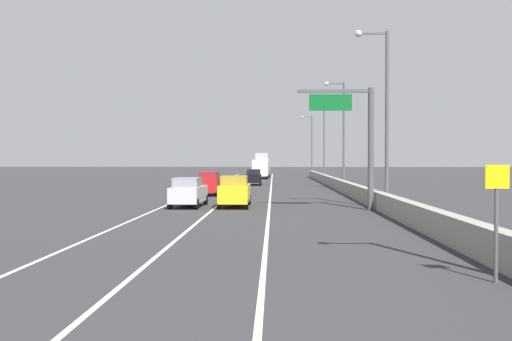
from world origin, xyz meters
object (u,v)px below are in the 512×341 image
Objects in this scene: lamp_post_right_second at (383,107)px; car_red_0 at (210,183)px; lamp_post_right_third at (342,128)px; box_truck at (261,167)px; lamp_post_right_fourth at (323,137)px; lamp_post_right_fifth at (311,142)px; car_yellow_1 at (235,191)px; overhead_sign_gantry at (359,133)px; speed_advisory_sign at (497,214)px; car_silver_3 at (188,192)px; car_black_2 at (254,177)px.

car_red_0 is (-12.40, 13.20, -5.35)m from lamp_post_right_second.
lamp_post_right_third is at bearing 41.54° from car_red_0.
car_red_0 is at bearing -94.62° from box_truck.
lamp_post_right_fourth is (0.06, 24.38, 0.00)m from lamp_post_right_third.
car_yellow_1 is (-9.51, -72.12, -5.36)m from lamp_post_right_fifth.
box_truck is (-7.20, 57.77, -2.85)m from overhead_sign_gantry.
lamp_post_right_fifth is at bearing 61.26° from box_truck.
lamp_post_right_fourth is at bearing 70.38° from car_red_0.
lamp_post_right_fourth reaches higher than overhead_sign_gantry.
car_red_0 is at bearing -109.62° from lamp_post_right_fourth.
car_silver_3 is (-11.22, 22.93, -0.79)m from speed_advisory_sign.
box_truck is at bearing -118.74° from lamp_post_right_fifth.
car_silver_3 is at bearing 116.07° from speed_advisory_sign.
car_yellow_1 reaches higher than car_black_2.
lamp_post_right_second and lamp_post_right_fifth have the same top height.
speed_advisory_sign reaches higher than car_silver_3.
car_red_0 is 0.95× the size of car_yellow_1.
car_silver_3 reaches higher than car_black_2.
speed_advisory_sign is 0.27× the size of lamp_post_right_fifth.
lamp_post_right_second is 2.56× the size of car_red_0.
lamp_post_right_fourth is 2.45× the size of car_yellow_1.
lamp_post_right_third reaches higher than overhead_sign_gantry.
lamp_post_right_third is (1.89, 25.36, 1.65)m from overhead_sign_gantry.
lamp_post_right_fifth reaches higher than overhead_sign_gantry.
car_silver_3 is at bearing -90.25° from car_red_0.
car_silver_3 is at bearing 175.47° from lamp_post_right_second.
lamp_post_right_second is at bearing -74.26° from car_black_2.
speed_advisory_sign is at bearing -81.66° from car_black_2.
car_black_2 is at bearing 80.98° from car_red_0.
car_silver_3 is 55.93m from box_truck.
lamp_post_right_second is 2.45× the size of car_yellow_1.
speed_advisory_sign is 79.11m from box_truck.
car_silver_3 is at bearing -118.44° from lamp_post_right_third.
lamp_post_right_fifth is at bearing 89.20° from speed_advisory_sign.
car_red_0 is (-12.67, -35.56, -5.35)m from lamp_post_right_fourth.
lamp_post_right_third is at bearing -89.85° from lamp_post_right_fifth.
box_truck is (3.52, 43.59, 0.85)m from car_red_0.
overhead_sign_gantry is 74.16m from lamp_post_right_fifth.
lamp_post_right_second is 34.61m from car_black_2.
lamp_post_right_third is at bearing -41.90° from car_black_2.
lamp_post_right_third is 1.18× the size of box_truck.
box_truck is (-8.97, -16.35, -4.50)m from lamp_post_right_fifth.
lamp_post_right_fourth reaches higher than car_silver_3.
car_red_0 reaches higher than car_black_2.
lamp_post_right_fourth is at bearing -89.56° from lamp_post_right_fifth.
box_truck reaches higher than car_silver_3.
lamp_post_right_fifth reaches higher than car_yellow_1.
car_black_2 is at bearing 84.31° from car_silver_3.
lamp_post_right_third is 2.56× the size of car_red_0.
box_truck is (-9.09, 32.41, -4.50)m from lamp_post_right_third.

